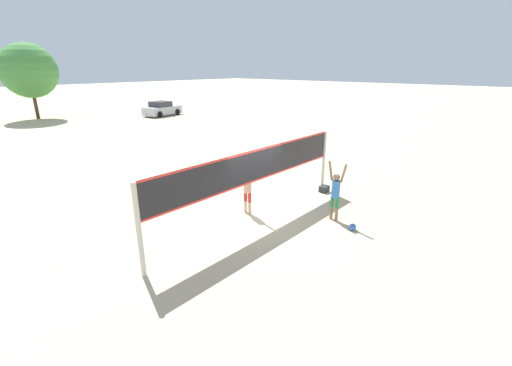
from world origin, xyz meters
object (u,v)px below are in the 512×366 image
object	(u,v)px
tree_left_cluster	(29,71)
volleyball_net	(256,172)
player_spiker	(336,190)
gear_bag	(324,189)
volleyball	(353,227)
player_blocker	(247,186)
parked_car_near	(162,109)

from	to	relation	value
tree_left_cluster	volleyball_net	bearing A→B (deg)	-96.02
tree_left_cluster	player_spiker	bearing A→B (deg)	-92.56
volleyball_net	tree_left_cluster	bearing A→B (deg)	83.98
player_spiker	volleyball_net	bearing A→B (deg)	44.06
player_spiker	gear_bag	bearing A→B (deg)	-52.54
tree_left_cluster	volleyball	bearing A→B (deg)	-93.02
player_blocker	gear_bag	xyz separation A→B (m)	(3.74, -0.93, -0.89)
player_blocker	parked_car_near	size ratio (longest dim) A/B	0.46
gear_bag	tree_left_cluster	bearing A→B (deg)	91.18
tree_left_cluster	player_blocker	bearing A→B (deg)	-95.59
player_spiker	volleyball	size ratio (longest dim) A/B	8.91
volleyball	parked_car_near	xyz separation A→B (m)	(11.49, 27.70, 0.56)
player_spiker	player_blocker	bearing A→B (deg)	30.76
volleyball	parked_car_near	world-z (taller)	parked_car_near
volleyball_net	volleyball	distance (m)	3.60
volleyball	tree_left_cluster	bearing A→B (deg)	86.98
parked_car_near	tree_left_cluster	world-z (taller)	tree_left_cluster
gear_bag	parked_car_near	xyz separation A→B (m)	(8.98, 25.14, 0.54)
player_blocker	gear_bag	distance (m)	3.96
player_spiker	player_blocker	xyz separation A→B (m)	(-1.55, 2.61, -0.06)
volleyball_net	player_blocker	size ratio (longest dim) A/B	4.45
gear_bag	tree_left_cluster	size ratio (longest dim) A/B	0.05
player_spiker	volleyball	bearing A→B (deg)	159.97
volleyball_net	volleyball	world-z (taller)	volleyball_net
gear_bag	volleyball_net	bearing A→B (deg)	176.45
volleyball	gear_bag	distance (m)	3.58
volleyball_net	parked_car_near	xyz separation A→B (m)	(13.04, 24.89, -1.09)
player_blocker	gear_bag	world-z (taller)	player_blocker
gear_bag	player_spiker	bearing A→B (deg)	-142.54
volleyball	player_spiker	bearing A→B (deg)	69.97
volleyball	tree_left_cluster	size ratio (longest dim) A/B	0.03
volleyball_net	player_blocker	bearing A→B (deg)	65.30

